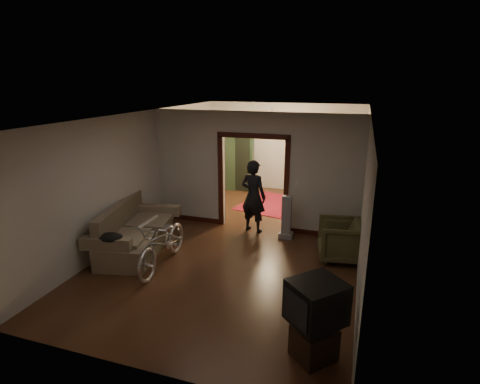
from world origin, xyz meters
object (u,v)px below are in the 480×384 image
at_px(sofa, 136,228).
at_px(person, 253,196).
at_px(bicycle, 163,242).
at_px(desk, 309,184).
at_px(armchair, 341,240).
at_px(locker, 240,162).

relative_size(sofa, person, 1.24).
bearing_deg(person, bicycle, 76.77).
relative_size(bicycle, person, 1.09).
bearing_deg(desk, sofa, -137.34).
xyz_separation_m(sofa, desk, (2.93, 4.88, -0.09)).
distance_m(sofa, desk, 5.69).
relative_size(person, desk, 1.57).
xyz_separation_m(bicycle, armchair, (3.24, 1.38, -0.09)).
bearing_deg(locker, person, -76.73).
xyz_separation_m(sofa, armchair, (4.12, 0.93, -0.09)).
bearing_deg(armchair, desk, -172.75).
bearing_deg(person, sofa, 55.44).
height_order(sofa, bicycle, sofa).
xyz_separation_m(locker, desk, (2.32, -0.27, -0.48)).
bearing_deg(bicycle, desk, 65.40).
distance_m(armchair, desk, 4.12).
bearing_deg(locker, desk, -16.44).
relative_size(locker, desk, 1.61).
height_order(bicycle, desk, bicycle).
height_order(armchair, locker, locker).
bearing_deg(armchair, sofa, -86.84).
xyz_separation_m(sofa, locker, (0.61, 5.15, 0.39)).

